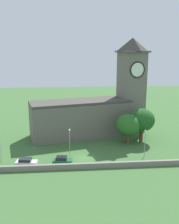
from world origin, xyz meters
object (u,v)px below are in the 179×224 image
church (97,107)px  car_green (62,160)px  streetlamp_west_mid (70,139)px  tree_churchyard (142,120)px  streetlamp_west_end (0,143)px  car_white (26,162)px  tree_by_tower (128,125)px  streetlamp_central (145,139)px

church → car_green: 24.14m
streetlamp_west_mid → tree_churchyard: tree_churchyard is taller
tree_churchyard → car_green: bearing=-148.4°
streetlamp_west_end → tree_churchyard: size_ratio=0.77×
car_green → streetlamp_west_end: (-13.67, 2.22, 3.75)m
church → car_white: 28.42m
tree_churchyard → streetlamp_west_mid: bearing=-153.1°
streetlamp_west_mid → tree_by_tower: 17.88m
church → streetlamp_west_mid: church is taller
car_white → tree_churchyard: (29.28, 13.36, 5.09)m
church → tree_by_tower: bearing=-50.7°
church → tree_churchyard: 13.86m
car_green → tree_churchyard: (21.47, 13.20, 5.06)m
tree_by_tower → tree_churchyard: size_ratio=0.89×
car_white → streetlamp_central: size_ratio=0.72×
car_green → tree_churchyard: bearing=31.6°
church → car_green: (-10.04, -20.77, -7.11)m
streetlamp_west_end → streetlamp_west_mid: (15.37, 0.95, 0.07)m
streetlamp_west_end → tree_by_tower: bearing=17.3°
car_white → streetlamp_west_mid: bearing=19.3°
tree_by_tower → tree_churchyard: (4.16, 1.32, 0.85)m
church → car_white: size_ratio=7.34×
tree_by_tower → tree_churchyard: tree_churchyard is taller
car_green → tree_by_tower: tree_by_tower is taller
church → streetlamp_west_end: 30.29m
car_white → tree_by_tower: bearing=25.6°
streetlamp_west_mid → tree_by_tower: (15.60, 8.72, 0.39)m
car_green → streetlamp_west_end: streetlamp_west_end is taller
church → streetlamp_west_end: (-23.71, -18.55, -3.36)m
church → tree_churchyard: (11.43, -7.57, -2.05)m
car_white → car_green: bearing=1.1°
streetlamp_west_end → streetlamp_west_mid: 15.40m
streetlamp_west_mid → streetlamp_central: bearing=-2.2°
streetlamp_west_mid → tree_churchyard: size_ratio=0.78×
church → tree_churchyard: size_ratio=3.85×
tree_by_tower → tree_churchyard: 4.45m
car_white → streetlamp_west_mid: streetlamp_west_mid is taller
car_white → tree_by_tower: tree_by_tower is taller
streetlamp_central → tree_churchyard: (2.25, 10.69, 1.54)m
church → streetlamp_central: 20.74m
church → car_green: size_ratio=8.00×
car_green → tree_by_tower: 21.41m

